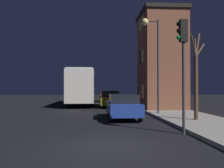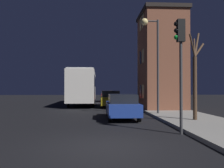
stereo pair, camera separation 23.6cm
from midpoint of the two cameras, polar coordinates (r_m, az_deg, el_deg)
The scene contains 9 objects.
ground_plane at distance 8.14m, azimuth -0.46°, elevation -14.00°, with size 120.00×120.00×0.00m, color black.
brick_building at distance 21.57m, azimuth 11.50°, elevation 5.46°, with size 3.54×4.78×8.11m.
streetlamp at distance 17.15m, azimuth 9.46°, elevation 8.78°, with size 1.21×0.47×6.36m.
traffic_light at distance 10.44m, azimuth 15.94°, elevation 7.05°, with size 0.43×0.24×4.59m.
bare_tree at distance 14.05m, azimuth 18.94°, elevation 1.44°, with size 1.25×1.40×4.79m.
bus at distance 27.90m, azimuth -6.34°, elevation -0.21°, with size 2.60×11.97×3.69m.
car_near_lane at distance 15.02m, azimuth 2.76°, elevation -5.05°, with size 1.78×4.41×1.48m.
car_mid_lane at distance 24.08m, azimuth -0.13°, elevation -3.41°, with size 1.84×4.52×1.59m.
car_far_lane at distance 34.20m, azimuth -0.83°, elevation -2.68°, with size 1.72×3.99×1.52m.
Camera 2 is at (-0.27, -7.93, 1.84)m, focal length 40.00 mm.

